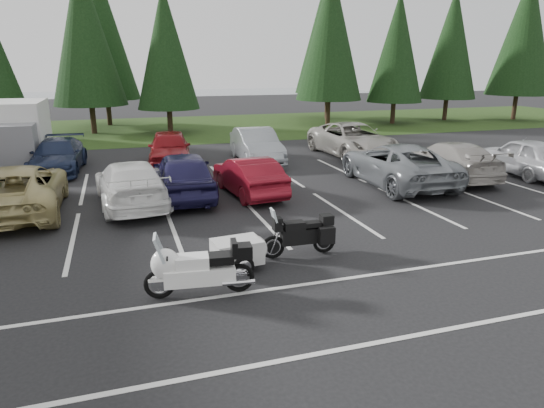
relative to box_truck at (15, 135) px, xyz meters
The scene contains 27 objects.
ground 14.91m from the box_truck, 57.38° to the right, with size 120.00×120.00×0.00m, color black.
grass_strip 14.08m from the box_truck, 55.18° to the left, with size 80.00×16.00×0.01m, color #1D3510.
lake_water 44.19m from the box_truck, 74.23° to the left, with size 70.00×50.00×0.02m, color slate.
box_truck is the anchor object (origin of this frame).
stall_markings 13.28m from the box_truck, 52.70° to the right, with size 32.00×16.00×0.01m, color silver.
conifer_4 11.96m from the box_truck, 73.91° to the left, with size 4.80×4.80×11.17m.
conifer_5 12.82m from the box_truck, 48.68° to the left, with size 4.14×4.14×9.63m.
conifer_6 22.80m from the box_truck, 25.64° to the left, with size 4.93×4.93×11.48m.
conifer_7 27.49m from the box_truck, 20.04° to the left, with size 4.27×4.27×9.94m.
conifer_8 32.94m from the box_truck, 18.05° to the left, with size 4.53×4.53×10.56m.
conifer_9 38.45m from the box_truck, 13.38° to the left, with size 5.19×5.19×12.10m.
conifer_back_b 16.41m from the box_truck, 75.07° to the left, with size 4.97×4.97×11.58m.
conifer_back_c 26.93m from the box_truck, 33.02° to the left, with size 5.50×5.50×12.81m.
car_near_2 8.53m from the box_truck, 80.75° to the right, with size 2.60×5.64×1.57m, color tan.
car_near_3 9.78m from the box_truck, 60.61° to the right, with size 2.10×5.17×1.50m, color white.
car_near_4 10.40m from the box_truck, 50.51° to the right, with size 1.98×4.92×1.68m, color #1F1C46.
car_near_5 12.23m from the box_truck, 43.22° to the right, with size 1.47×4.21×1.39m, color maroon.
car_near_6 17.16m from the box_truck, 30.17° to the right, with size 2.71×5.87×1.63m, color gray.
car_near_7 19.44m from the box_truck, 25.30° to the right, with size 2.13×5.24×1.52m, color #A29B94.
car_near_8 22.75m from the box_truck, 22.72° to the right, with size 1.90×4.71×1.61m, color #B7B8BC.
car_far_1 2.95m from the box_truck, 47.68° to the right, with size 2.00×4.92×1.43m, color #192340.
car_far_2 7.09m from the box_truck, 16.68° to the right, with size 1.89×4.69×1.60m, color maroon.
car_far_3 11.15m from the box_truck, 13.63° to the right, with size 1.71×4.89×1.61m, color gray.
car_far_4 16.20m from the box_truck, ahead, with size 2.78×6.04×1.68m, color #A6A198.
touring_motorcycle 16.86m from the box_truck, 69.63° to the right, with size 2.49×0.77×1.38m, color white, non-canonical shape.
cargo_trailer 16.33m from the box_truck, 64.94° to the right, with size 1.59×0.90×0.74m, color silver, non-canonical shape.
adventure_motorcycle 16.77m from the box_truck, 59.28° to the right, with size 2.13×0.74×1.30m, color black, non-canonical shape.
Camera 1 is at (-3.49, -12.41, 4.60)m, focal length 32.00 mm.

